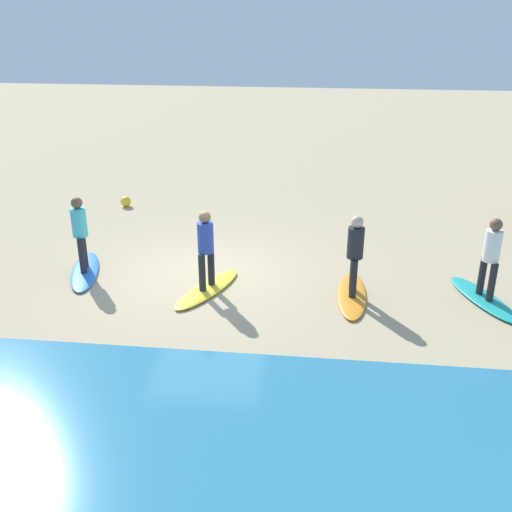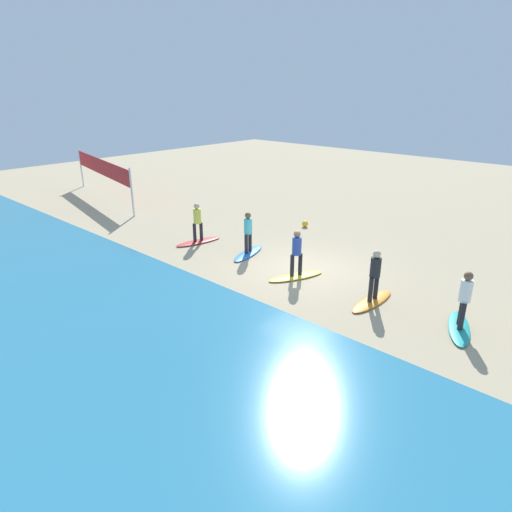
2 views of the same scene
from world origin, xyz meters
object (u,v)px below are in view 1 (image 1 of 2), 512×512
(surfer_orange, at_px, (355,250))
(beach_ball, at_px, (126,201))
(surfer_blue, at_px, (80,229))
(surfboard_teal, at_px, (483,299))
(surfboard_yellow, at_px, (207,289))
(surfboard_blue, at_px, (85,271))
(surfboard_orange, at_px, (352,295))
(surfer_yellow, at_px, (206,244))
(surfer_teal, at_px, (491,253))

(surfer_orange, distance_m, beach_ball, 8.08)
(surfer_orange, distance_m, surfer_blue, 5.77)
(surfboard_teal, relative_size, surfboard_yellow, 1.00)
(surfer_orange, xyz_separation_m, surfboard_blue, (5.75, -0.49, -0.99))
(surfboard_blue, bearing_deg, surfer_orange, 69.73)
(surfboard_teal, xyz_separation_m, surfboard_blue, (8.34, -0.35, 0.00))
(surfer_orange, relative_size, surfer_blue, 1.00)
(surfboard_yellow, xyz_separation_m, surfer_blue, (2.82, -0.55, 0.99))
(surfboard_orange, xyz_separation_m, surfboard_blue, (5.75, -0.49, 0.00))
(surfboard_teal, height_order, surfer_yellow, surfer_yellow)
(surfer_yellow, distance_m, surfer_blue, 2.87)
(surfboard_blue, bearing_deg, surfer_yellow, 63.49)
(surfer_blue, distance_m, beach_ball, 4.63)
(surfboard_teal, xyz_separation_m, surfer_blue, (8.34, -0.35, 0.99))
(surfboard_orange, xyz_separation_m, surfer_blue, (5.75, -0.49, 0.99))
(surfer_teal, distance_m, surfer_orange, 2.59)
(surfer_yellow, bearing_deg, surfer_blue, -11.07)
(surfboard_yellow, relative_size, surfboard_blue, 1.00)
(surfboard_teal, relative_size, surfer_orange, 1.28)
(surfboard_yellow, distance_m, beach_ball, 6.07)
(surfer_teal, bearing_deg, beach_ball, -28.69)
(surfboard_teal, xyz_separation_m, surfer_orange, (2.59, 0.14, 0.99))
(surfer_yellow, bearing_deg, surfer_teal, -177.87)
(surfboard_teal, distance_m, surfer_yellow, 5.61)
(surfer_orange, bearing_deg, surfboard_orange, -90.00)
(surfboard_teal, xyz_separation_m, surfer_yellow, (5.52, 0.21, 0.99))
(surfer_blue, bearing_deg, surfer_teal, 177.63)
(surfboard_teal, bearing_deg, beach_ball, -140.97)
(beach_ball, bearing_deg, surfboard_blue, 96.80)
(surfboard_teal, bearing_deg, surfer_blue, -114.65)
(surfer_yellow, bearing_deg, surfboard_teal, -177.87)
(surfer_teal, xyz_separation_m, surfer_yellow, (5.52, 0.21, 0.00))
(surfboard_orange, distance_m, beach_ball, 8.03)
(surfer_yellow, xyz_separation_m, surfer_blue, (2.82, -0.55, 0.00))
(surfer_teal, relative_size, surfboard_yellow, 0.78)
(surfboard_yellow, relative_size, beach_ball, 6.93)
(surfboard_orange, height_order, surfboard_blue, same)
(surfboard_orange, relative_size, surfboard_blue, 1.00)
(surfboard_teal, distance_m, surfboard_yellow, 5.52)
(surfboard_blue, xyz_separation_m, surfer_blue, (0.00, 0.00, 0.99))
(surfer_teal, bearing_deg, surfer_orange, 3.10)
(surfer_orange, bearing_deg, surfboard_blue, -4.83)
(surfer_yellow, bearing_deg, surfer_orange, -178.73)
(surfer_teal, xyz_separation_m, surfboard_orange, (2.59, 0.14, -0.99))
(surfboard_yellow, distance_m, surfer_yellow, 0.99)
(surfboard_teal, xyz_separation_m, surfer_teal, (0.00, 0.00, 0.99))
(surfer_teal, relative_size, surfboard_orange, 0.78)
(surfboard_blue, height_order, surfer_blue, surfer_blue)
(surfer_blue, relative_size, beach_ball, 5.41)
(surfboard_orange, distance_m, surfboard_blue, 5.77)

